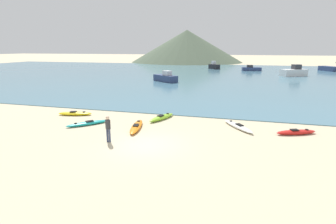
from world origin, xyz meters
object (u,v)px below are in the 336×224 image
kayak_on_sand_4 (296,132)px  kayak_on_sand_5 (88,123)px  kayak_on_sand_0 (75,114)px  kayak_on_sand_1 (162,117)px  moored_boat_4 (329,69)px  moored_boat_0 (294,72)px  kayak_on_sand_3 (136,127)px  person_near_foreground (108,127)px  moored_boat_3 (251,69)px  kayak_on_sand_2 (238,126)px  moored_boat_1 (166,78)px  moored_boat_2 (214,66)px

kayak_on_sand_4 → kayak_on_sand_5: kayak_on_sand_4 is taller
kayak_on_sand_0 → kayak_on_sand_1: bearing=5.3°
kayak_on_sand_1 → kayak_on_sand_5: size_ratio=1.12×
kayak_on_sand_4 → moored_boat_4: moored_boat_4 is taller
moored_boat_0 → kayak_on_sand_4: bearing=-99.4°
kayak_on_sand_5 → kayak_on_sand_3: bearing=2.3°
kayak_on_sand_1 → kayak_on_sand_3: 3.03m
person_near_foreground → moored_boat_0: 47.88m
moored_boat_3 → moored_boat_4: moored_boat_3 is taller
moored_boat_0 → kayak_on_sand_5: bearing=-117.1°
kayak_on_sand_2 → moored_boat_1: moored_boat_1 is taller
kayak_on_sand_2 → person_near_foreground: size_ratio=1.89×
moored_boat_0 → kayak_on_sand_1: bearing=-113.0°
moored_boat_4 → kayak_on_sand_3: bearing=-116.3°
kayak_on_sand_2 → moored_boat_4: bearing=69.1°
kayak_on_sand_5 → moored_boat_1: 25.99m
kayak_on_sand_3 → moored_boat_3: bearing=79.6°
kayak_on_sand_4 → moored_boat_0: size_ratio=0.51×
kayak_on_sand_5 → person_near_foreground: (3.28, -2.88, 0.82)m
kayak_on_sand_0 → moored_boat_0: bearing=58.6°
kayak_on_sand_0 → moored_boat_0: 45.92m
kayak_on_sand_3 → moored_boat_3: 52.79m
kayak_on_sand_2 → moored_boat_4: size_ratio=0.61×
kayak_on_sand_0 → kayak_on_sand_5: 3.51m
kayak_on_sand_4 → moored_boat_3: (-1.31, 50.30, 0.41)m
kayak_on_sand_2 → moored_boat_2: size_ratio=0.94×
kayak_on_sand_4 → kayak_on_sand_5: bearing=-173.1°
moored_boat_3 → moored_boat_4: 18.92m
moored_boat_0 → moored_boat_1: bearing=-145.4°
kayak_on_sand_5 → moored_boat_1: size_ratio=0.56×
kayak_on_sand_5 → kayak_on_sand_2: bearing=11.4°
kayak_on_sand_3 → kayak_on_sand_4: size_ratio=1.26×
kayak_on_sand_5 → moored_boat_2: size_ratio=0.81×
kayak_on_sand_5 → moored_boat_3: bearing=75.6°
kayak_on_sand_3 → moored_boat_0: size_ratio=0.64×
person_near_foreground → moored_boat_3: 55.89m
kayak_on_sand_0 → kayak_on_sand_5: kayak_on_sand_0 is taller
moored_boat_1 → moored_boat_2: size_ratio=1.43×
kayak_on_sand_1 → moored_boat_2: (-1.01, 52.36, 0.62)m
kayak_on_sand_0 → kayak_on_sand_2: size_ratio=0.94×
kayak_on_sand_0 → kayak_on_sand_1: 7.60m
kayak_on_sand_5 → moored_boat_2: moored_boat_2 is taller
kayak_on_sand_2 → kayak_on_sand_4: bearing=-6.1°
kayak_on_sand_0 → kayak_on_sand_2: 13.57m
kayak_on_sand_4 → moored_boat_0: (6.58, 39.71, 0.71)m
moored_boat_1 → kayak_on_sand_3: bearing=-78.7°
kayak_on_sand_3 → moored_boat_2: bearing=90.0°
person_near_foreground → moored_boat_3: bearing=79.6°
kayak_on_sand_4 → moored_boat_3: moored_boat_3 is taller
kayak_on_sand_2 → kayak_on_sand_4: 3.79m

